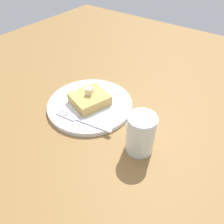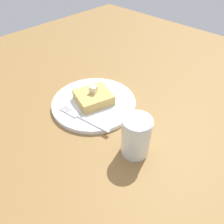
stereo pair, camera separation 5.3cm
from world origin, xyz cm
name	(u,v)px [view 1 (the left image)]	position (x,y,z in cm)	size (l,w,h in cm)	color
table_surface	(104,87)	(0.00, 0.00, 1.14)	(124.87, 124.87, 2.27)	olive
plate	(90,104)	(-3.70, 11.23, 2.98)	(23.76, 23.76, 1.24)	white
toast_slice_center	(90,99)	(-3.70, 11.23, 4.89)	(8.66, 9.28, 2.75)	tan
butter_pat_primary	(89,91)	(-3.43, 10.82, 7.21)	(1.89, 1.71, 1.89)	beige
fork	(80,120)	(-6.42, 18.21, 3.69)	(16.02, 3.98, 0.36)	silver
syrup_jar	(140,135)	(-22.76, 16.08, 6.69)	(6.61, 6.61, 9.77)	#471A0B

